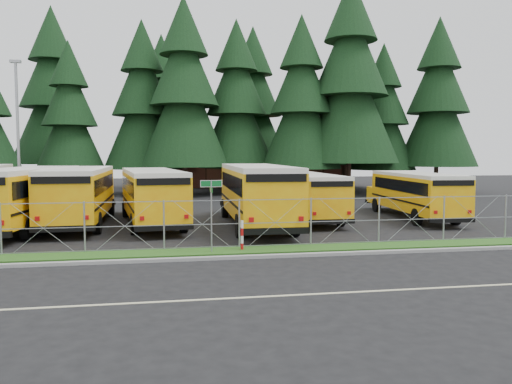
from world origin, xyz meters
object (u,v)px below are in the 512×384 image
bus_3 (151,197)px  street_sign (211,200)px  bus_6 (307,197)px  light_standard (18,129)px  bus_2 (81,196)px  bus_east (413,196)px  striped_bollard (242,236)px  bus_1 (28,199)px  bus_5 (256,196)px

bus_3 → street_sign: size_ratio=4.03×
bus_6 → light_standard: 20.39m
bus_2 → bus_3: (3.73, -0.51, -0.05)m
bus_3 → bus_6: size_ratio=1.11×
bus_6 → light_standard: light_standard is taller
bus_6 → bus_east: 6.40m
striped_bollard → light_standard: (-12.92, 17.33, 4.90)m
bus_1 → bus_2: size_ratio=1.01×
bus_2 → bus_6: bus_2 is taller
bus_2 → bus_6: 12.54m
bus_east → bus_2: bearing=-177.2°
bus_1 → bus_3: bearing=11.5°
striped_bollard → bus_1: bearing=142.7°
bus_2 → street_sign: bus_2 is taller
bus_6 → street_sign: size_ratio=3.64×
bus_6 → bus_east: bus_east is taller
bus_2 → light_standard: size_ratio=1.15×
bus_6 → light_standard: size_ratio=1.01×
bus_2 → light_standard: light_standard is taller
street_sign → bus_3: bearing=106.8°
street_sign → striped_bollard: street_sign is taller
bus_5 → bus_6: bearing=33.6°
bus_east → striped_bollard: bus_east is taller
bus_3 → striped_bollard: 8.99m
bus_5 → bus_east: size_ratio=1.19×
bus_2 → bus_6: size_ratio=1.14×
bus_3 → light_standard: (-9.18, 9.21, 4.02)m
bus_3 → bus_east: (15.19, -0.00, -0.13)m
street_sign → striped_bollard: size_ratio=2.34×
street_sign → striped_bollard: (1.21, 0.22, -1.43)m
street_sign → bus_6: bearing=54.8°
striped_bollard → light_standard: bearing=126.7°
street_sign → bus_east: bearing=33.4°
bus_6 → striped_bollard: 10.08m
bus_3 → bus_2: bearing=164.3°
bus_2 → bus_3: bus_2 is taller
bus_1 → street_sign: size_ratio=4.22×
light_standard → bus_east: bearing=-20.7°
light_standard → bus_3: bearing=-45.1°
bus_6 → street_sign: bearing=-124.6°
bus_6 → striped_bollard: (-5.07, -8.68, -0.74)m
bus_east → light_standard: bearing=163.6°
bus_2 → bus_east: size_ratio=1.13×
bus_1 → bus_6: bus_1 is taller
bus_east → striped_bollard: size_ratio=8.61×
bus_2 → street_sign: 10.85m
street_sign → light_standard: size_ratio=0.28×
bus_2 → bus_5: (9.16, -2.09, 0.07)m
street_sign → bus_2: bearing=125.2°
bus_3 → bus_1: bearing=177.7°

